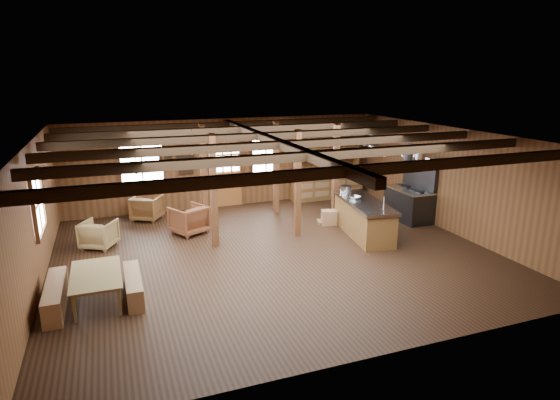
% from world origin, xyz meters
% --- Properties ---
extents(room, '(10.04, 9.04, 2.84)m').
position_xyz_m(room, '(0.00, 0.00, 1.40)').
color(room, black).
rests_on(room, ground).
extents(ceiling_joists, '(9.80, 8.82, 0.18)m').
position_xyz_m(ceiling_joists, '(0.00, 0.18, 2.68)').
color(ceiling_joists, black).
rests_on(ceiling_joists, ceiling).
extents(timber_posts, '(3.95, 2.35, 2.80)m').
position_xyz_m(timber_posts, '(0.52, 2.08, 1.40)').
color(timber_posts, '#4A2F15').
rests_on(timber_posts, floor).
extents(back_door, '(1.02, 0.08, 2.15)m').
position_xyz_m(back_door, '(0.00, 4.45, 0.88)').
color(back_door, brown).
rests_on(back_door, floor).
extents(window_back_left, '(1.32, 0.06, 1.32)m').
position_xyz_m(window_back_left, '(-2.60, 4.46, 1.60)').
color(window_back_left, white).
rests_on(window_back_left, wall_back).
extents(window_back_right, '(1.02, 0.06, 1.32)m').
position_xyz_m(window_back_right, '(1.30, 4.46, 1.60)').
color(window_back_right, white).
rests_on(window_back_right, wall_back).
extents(window_left, '(0.14, 1.24, 1.32)m').
position_xyz_m(window_left, '(-4.96, 0.50, 1.60)').
color(window_left, white).
rests_on(window_left, wall_back).
extents(notice_boards, '(1.08, 0.03, 0.90)m').
position_xyz_m(notice_boards, '(-1.50, 4.46, 1.64)').
color(notice_boards, beige).
rests_on(notice_boards, wall_back).
extents(back_counter, '(2.55, 0.60, 2.45)m').
position_xyz_m(back_counter, '(3.40, 4.20, 0.60)').
color(back_counter, brown).
rests_on(back_counter, floor).
extents(pendant_lamps, '(1.86, 2.36, 0.66)m').
position_xyz_m(pendant_lamps, '(-2.25, 1.00, 2.25)').
color(pendant_lamps, '#29292B').
rests_on(pendant_lamps, ceiling).
extents(pot_rack, '(0.39, 3.00, 0.46)m').
position_xyz_m(pot_rack, '(3.19, 0.41, 2.28)').
color(pot_rack, '#29292B').
rests_on(pot_rack, ceiling).
extents(kitchen_island, '(1.24, 2.60, 1.20)m').
position_xyz_m(kitchen_island, '(2.65, 0.41, 0.48)').
color(kitchen_island, brown).
rests_on(kitchen_island, floor).
extents(step_stool, '(0.54, 0.45, 0.42)m').
position_xyz_m(step_stool, '(2.19, 1.53, 0.21)').
color(step_stool, olive).
rests_on(step_stool, floor).
extents(commercial_range, '(0.80, 1.57, 1.94)m').
position_xyz_m(commercial_range, '(4.65, 1.19, 0.63)').
color(commercial_range, '#29292B').
rests_on(commercial_range, floor).
extents(dining_table, '(0.90, 1.61, 0.56)m').
position_xyz_m(dining_table, '(-3.90, -1.12, 0.28)').
color(dining_table, olive).
rests_on(dining_table, floor).
extents(bench_wall, '(0.32, 1.69, 0.47)m').
position_xyz_m(bench_wall, '(-4.65, -1.12, 0.23)').
color(bench_wall, olive).
rests_on(bench_wall, floor).
extents(bench_aisle, '(0.29, 1.55, 0.43)m').
position_xyz_m(bench_aisle, '(-3.28, -1.12, 0.21)').
color(bench_aisle, olive).
rests_on(bench_aisle, floor).
extents(armchair_a, '(1.11, 1.12, 0.77)m').
position_xyz_m(armchair_a, '(-1.65, 2.17, 0.38)').
color(armchair_a, brown).
rests_on(armchair_a, floor).
extents(armchair_b, '(1.06, 1.07, 0.72)m').
position_xyz_m(armchair_b, '(-2.59, 3.80, 0.36)').
color(armchair_b, brown).
rests_on(armchair_b, floor).
extents(armchair_c, '(1.01, 1.02, 0.69)m').
position_xyz_m(armchair_c, '(-3.91, 1.88, 0.34)').
color(armchair_c, olive).
rests_on(armchair_c, floor).
extents(counter_pot, '(0.31, 0.31, 0.18)m').
position_xyz_m(counter_pot, '(2.63, 1.42, 1.03)').
color(counter_pot, silver).
rests_on(counter_pot, kitchen_island).
extents(bowl, '(0.36, 0.36, 0.07)m').
position_xyz_m(bowl, '(2.53, 0.70, 0.97)').
color(bowl, silver).
rests_on(bowl, kitchen_island).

